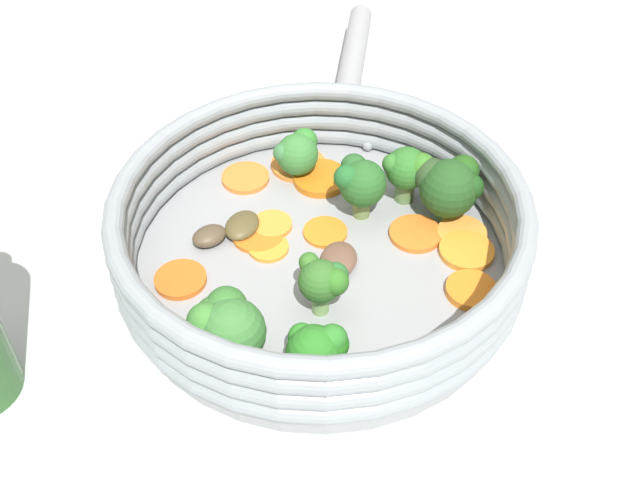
{
  "coord_description": "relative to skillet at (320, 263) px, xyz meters",
  "views": [
    {
      "loc": [
        0.06,
        -0.38,
        0.4
      ],
      "look_at": [
        0.0,
        0.0,
        0.03
      ],
      "focal_mm": 42.0,
      "sensor_mm": 36.0,
      "label": 1
    }
  ],
  "objects": [
    {
      "name": "ground_plane",
      "position": [
        0.0,
        0.0,
        -0.01
      ],
      "size": [
        4.0,
        4.0,
        0.0
      ],
      "primitive_type": "plane",
      "color": "#B7BCBC"
    },
    {
      "name": "skillet",
      "position": [
        0.0,
        0.0,
        0.0
      ],
      "size": [
        0.27,
        0.27,
        0.02
      ],
      "primitive_type": "cylinder",
      "color": "#939699",
      "rests_on": "ground_plane"
    },
    {
      "name": "skillet_rim_wall",
      "position": [
        0.0,
        0.0,
        0.04
      ],
      "size": [
        0.29,
        0.29,
        0.06
      ],
      "color": "#8E969C",
      "rests_on": "skillet"
    },
    {
      "name": "skillet_handle",
      "position": [
        -0.01,
        0.24,
        0.02
      ],
      "size": [
        0.03,
        0.21,
        0.02
      ],
      "primitive_type": "cylinder",
      "rotation": [
        1.57,
        0.0,
        3.19
      ],
      "color": "#999B9E",
      "rests_on": "skillet"
    },
    {
      "name": "skillet_rivet_left",
      "position": [
        0.02,
        0.13,
        0.01
      ],
      "size": [
        0.01,
        0.01,
        0.01
      ],
      "primitive_type": "sphere",
      "color": "#8E939D",
      "rests_on": "skillet"
    },
    {
      "name": "skillet_rivet_right",
      "position": [
        -0.03,
        0.13,
        0.01
      ],
      "size": [
        0.01,
        0.01,
        0.01
      ],
      "primitive_type": "sphere",
      "color": "#95959D",
      "rests_on": "skillet"
    },
    {
      "name": "carrot_slice_0",
      "position": [
        -0.01,
        0.08,
        0.01
      ],
      "size": [
        0.05,
        0.05,
        0.01
      ],
      "primitive_type": "cylinder",
      "rotation": [
        0.0,
        0.0,
        6.23
      ],
      "color": "orange",
      "rests_on": "skillet"
    },
    {
      "name": "carrot_slice_1",
      "position": [
        -0.06,
        -0.08,
        0.01
      ],
      "size": [
        0.04,
        0.04,
        0.0
      ],
      "primitive_type": "cylinder",
      "rotation": [
        0.0,
        0.0,
        4.37
      ],
      "color": "orange",
      "rests_on": "skillet"
    },
    {
      "name": "carrot_slice_2",
      "position": [
        0.07,
        0.03,
        0.01
      ],
      "size": [
        0.05,
        0.05,
        0.0
      ],
      "primitive_type": "cylinder",
      "rotation": [
        0.0,
        0.0,
        0.87
      ],
      "color": "orange",
      "rests_on": "skillet"
    },
    {
      "name": "carrot_slice_3",
      "position": [
        0.11,
        -0.02,
        0.01
      ],
      "size": [
        0.05,
        0.05,
        0.01
      ],
      "primitive_type": "cylinder",
      "rotation": [
        0.0,
        0.0,
        1.95
      ],
      "color": "orange",
      "rests_on": "skillet"
    },
    {
      "name": "carrot_slice_4",
      "position": [
        0.1,
        0.04,
        0.01
      ],
      "size": [
        0.05,
        0.05,
        0.0
      ],
      "primitive_type": "cylinder",
      "rotation": [
        0.0,
        0.0,
        5.93
      ],
      "color": "orange",
      "rests_on": "skillet"
    },
    {
      "name": "carrot_slice_5",
      "position": [
        -0.07,
        0.07,
        0.01
      ],
      "size": [
        0.04,
        0.04,
        0.0
      ],
      "primitive_type": "cylinder",
      "rotation": [
        0.0,
        0.0,
        4.68
      ],
      "color": "orange",
      "rests_on": "skillet"
    },
    {
      "name": "carrot_slice_6",
      "position": [
        -0.03,
        0.1,
        0.01
      ],
      "size": [
        0.06,
        0.06,
        0.0
      ],
      "primitive_type": "cylinder",
      "rotation": [
        0.0,
        0.0,
        3.69
      ],
      "color": "orange",
      "rests_on": "skillet"
    },
    {
      "name": "carrot_slice_7",
      "position": [
        0.1,
        0.02,
        0.01
      ],
      "size": [
        0.05,
        0.05,
        0.0
      ],
      "primitive_type": "cylinder",
      "rotation": [
        0.0,
        0.0,
        4.88
      ],
      "color": "orange",
      "rests_on": "skillet"
    },
    {
      "name": "carrot_slice_8",
      "position": [
        -0.04,
        0.02,
        0.01
      ],
      "size": [
        0.04,
        0.04,
        0.0
      ],
      "primitive_type": "cylinder",
      "rotation": [
        0.0,
        0.0,
        3.8
      ],
      "color": "orange",
      "rests_on": "skillet"
    },
    {
      "name": "carrot_slice_9",
      "position": [
        -0.05,
        0.01,
        0.01
      ],
      "size": [
        0.04,
        0.04,
        0.0
      ],
      "primitive_type": "cylinder",
      "rotation": [
        0.0,
        0.0,
        4.64
      ],
      "color": "orange",
      "rests_on": "skillet"
    },
    {
      "name": "carrot_slice_10",
      "position": [
        -0.04,
        -0.0,
        0.01
      ],
      "size": [
        0.03,
        0.03,
        0.0
      ],
      "primitive_type": "cylinder",
      "rotation": [
        0.0,
        0.0,
        2.94
      ],
      "color": "orange",
      "rests_on": "skillet"
    },
    {
      "name": "carrot_slice_11",
      "position": [
        -0.09,
        -0.04,
        0.01
      ],
      "size": [
        0.04,
        0.04,
        0.0
      ],
      "primitive_type": "cylinder",
      "rotation": [
        0.0,
        0.0,
        6.08
      ],
      "color": "orange",
      "rests_on": "skillet"
    },
    {
      "name": "carrot_slice_12",
      "position": [
        0.0,
        0.02,
        0.01
      ],
      "size": [
        0.05,
        0.05,
        0.0
      ],
      "primitive_type": "cylinder",
      "rotation": [
        0.0,
        0.0,
        2.36
      ],
      "color": "orange",
      "rests_on": "skillet"
    },
    {
      "name": "broccoli_floret_0",
      "position": [
        -0.04,
        -0.1,
        0.04
      ],
      "size": [
        0.05,
        0.05,
        0.05
      ],
      "color": "#648945",
      "rests_on": "skillet"
    },
    {
      "name": "broccoli_floret_1",
      "position": [
        0.06,
        0.07,
        0.04
      ],
      "size": [
        0.04,
        0.03,
        0.05
      ],
      "color": "#65854A",
      "rests_on": "skillet"
    },
    {
      "name": "broccoli_floret_2",
      "position": [
        -0.03,
        0.09,
        0.03
      ],
      "size": [
        0.03,
        0.04,
        0.04
      ],
      "color": "#6B9A5C",
      "rests_on": "skillet"
    },
    {
      "name": "broccoli_floret_3",
      "position": [
        0.02,
        -0.1,
        0.03
      ],
      "size": [
        0.04,
        0.03,
        0.04
      ],
      "color": "#6D8454",
      "rests_on": "skillet"
    },
    {
      "name": "broccoli_floret_4",
      "position": [
        0.02,
        0.05,
        0.04
      ],
      "size": [
        0.04,
        0.04,
        0.05
      ],
      "color": "olive",
      "rests_on": "skillet"
    },
    {
      "name": "broccoli_floret_5",
      "position": [
        0.09,
        0.06,
        0.04
      ],
      "size": [
        0.05,
        0.05,
        0.05
      ],
      "color": "#719F5F",
      "rests_on": "skillet"
    },
    {
      "name": "broccoli_floret_6",
      "position": [
        0.01,
        -0.05,
        0.04
      ],
      "size": [
        0.03,
        0.03,
        0.04
      ],
      "color": "#7CA65C",
      "rests_on": "skillet"
    },
    {
      "name": "mushroom_piece_0",
      "position": [
        0.01,
        -0.01,
        0.01
      ],
      "size": [
        0.03,
        0.03,
        0.01
      ],
      "primitive_type": "ellipsoid",
      "rotation": [
        0.0,
        0.0,
        4.71
      ],
      "color": "brown",
      "rests_on": "skillet"
    },
    {
      "name": "mushroom_piece_1",
      "position": [
        -0.08,
        -0.0,
        0.01
      ],
      "size": [
        0.03,
        0.03,
        0.01
      ],
      "primitive_type": "ellipsoid",
      "rotation": [
        0.0,
        0.0,
        0.81
      ],
      "color": "brown",
      "rests_on": "skillet"
    },
    {
      "name": "mushroom_piece_2",
      "position": [
        -0.06,
        0.02,
        0.01
      ],
      "size": [
        0.03,
        0.04,
        0.01
      ],
      "primitive_type": "ellipsoid",
      "rotation": [
        0.0,
        0.0,
        4.52
      ],
      "color": "brown",
      "rests_on": "skillet"
    }
  ]
}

